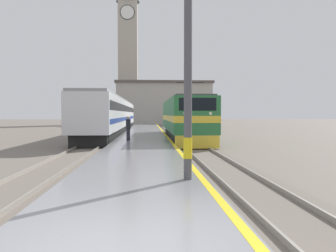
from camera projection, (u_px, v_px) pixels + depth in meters
name	position (u px, v px, depth m)	size (l,w,h in m)	color
ground_plane	(145.00, 135.00, 34.52)	(200.00, 200.00, 0.00)	#70665B
platform	(144.00, 137.00, 29.53)	(4.14, 140.00, 0.37)	gray
rail_track_near	(182.00, 138.00, 29.74)	(2.83, 140.00, 0.16)	#70665B
rail_track_far	(105.00, 138.00, 29.32)	(2.84, 140.00, 0.16)	#70665B
locomotive_train	(184.00, 119.00, 27.37)	(2.92, 14.86, 4.52)	black
passenger_train	(114.00, 115.00, 37.14)	(2.92, 34.12, 3.82)	black
catenary_mast	(191.00, 49.00, 9.19)	(2.21, 0.25, 7.37)	#4C4C51
person_on_platform	(128.00, 128.00, 22.97)	(0.34, 0.34, 1.71)	#23232D
clock_tower	(128.00, 51.00, 72.60)	(5.17, 5.17, 30.68)	#ADA393
station_building	(164.00, 103.00, 67.20)	(19.40, 8.10, 8.76)	#A8A399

